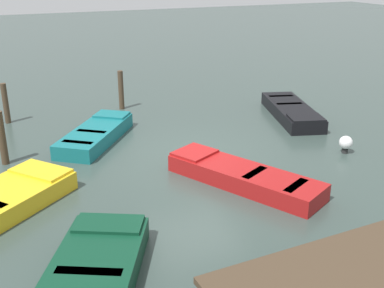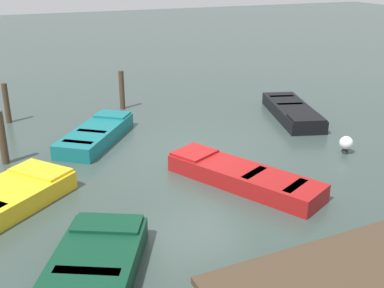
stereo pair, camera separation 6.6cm
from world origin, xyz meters
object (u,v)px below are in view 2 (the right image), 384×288
rowboat_teal (96,134)px  mooring_piling_mid_left (7,103)px  dock_segment (373,280)px  rowboat_black (292,112)px  mooring_piling_far_right (122,90)px  rowboat_red (242,176)px  rowboat_dark_green (92,271)px  mooring_piling_near_left (2,138)px  marker_buoy (346,143)px

rowboat_teal → mooring_piling_mid_left: mooring_piling_mid_left is taller
dock_segment → rowboat_black: (-4.57, -8.51, -0.62)m
mooring_piling_far_right → rowboat_red: bearing=97.6°
rowboat_dark_green → rowboat_red: (-3.93, -2.20, -0.00)m
rowboat_red → mooring_piling_near_left: bearing=28.0°
dock_segment → mooring_piling_mid_left: (4.06, -11.66, -0.19)m
rowboat_teal → rowboat_red: 4.82m
mooring_piling_far_right → mooring_piling_mid_left: mooring_piling_far_right is taller
mooring_piling_mid_left → rowboat_dark_green: bearing=94.8°
mooring_piling_mid_left → marker_buoy: bearing=142.3°
rowboat_black → mooring_piling_near_left: mooring_piling_near_left is taller
dock_segment → marker_buoy: dock_segment is taller
rowboat_dark_green → rowboat_teal: (-1.45, -6.34, -0.00)m
dock_segment → mooring_piling_far_right: (0.30, -11.71, -0.16)m
mooring_piling_far_right → rowboat_teal: bearing=61.4°
rowboat_teal → mooring_piling_mid_left: size_ratio=2.48×
dock_segment → mooring_piling_near_left: (4.32, -8.20, -0.14)m
mooring_piling_near_left → marker_buoy: mooring_piling_near_left is taller
dock_segment → mooring_piling_mid_left: size_ratio=3.55×
dock_segment → mooring_piling_mid_left: bearing=-73.0°
rowboat_dark_green → mooring_piling_far_right: 9.66m
rowboat_teal → mooring_piling_far_right: (-1.54, -2.83, 0.46)m
rowboat_teal → rowboat_red: (-2.47, 4.14, -0.00)m
rowboat_black → rowboat_teal: (6.41, -0.37, 0.00)m
rowboat_red → marker_buoy: size_ratio=7.93×
dock_segment → rowboat_black: bearing=-120.5°
dock_segment → rowboat_dark_green: dock_segment is taller
dock_segment → rowboat_dark_green: size_ratio=1.44×
dock_segment → rowboat_teal: dock_segment is taller
rowboat_dark_green → mooring_piling_near_left: bearing=37.4°
marker_buoy → mooring_piling_mid_left: bearing=-37.7°
rowboat_dark_green → rowboat_teal: size_ratio=1.00×
mooring_piling_near_left → mooring_piling_mid_left: mooring_piling_near_left is taller
rowboat_dark_green → mooring_piling_near_left: (1.03, -5.66, 0.48)m
rowboat_black → mooring_piling_near_left: (8.89, 0.31, 0.48)m
rowboat_teal → marker_buoy: (-5.95, 3.54, 0.07)m
mooring_piling_near_left → rowboat_teal: bearing=-164.6°
rowboat_dark_green → rowboat_red: size_ratio=0.84×
mooring_piling_near_left → mooring_piling_mid_left: (-0.27, -3.46, -0.05)m
rowboat_dark_green → rowboat_teal: 6.51m
mooring_piling_near_left → marker_buoy: size_ratio=2.90×
rowboat_black → marker_buoy: size_ratio=7.71×
rowboat_dark_green → rowboat_teal: bearing=14.2°
marker_buoy → rowboat_teal: bearing=-30.7°
marker_buoy → rowboat_red: bearing=9.8°
mooring_piling_far_right → marker_buoy: (-4.41, 6.37, -0.39)m
rowboat_dark_green → rowboat_red: same height
dock_segment → mooring_piling_far_right: 11.71m
rowboat_black → mooring_piling_mid_left: size_ratio=2.88×
rowboat_black → rowboat_red: (3.94, 3.77, -0.00)m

